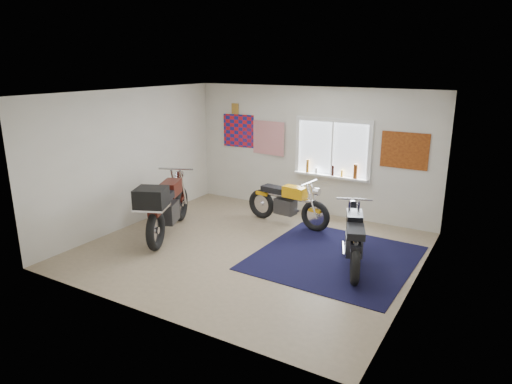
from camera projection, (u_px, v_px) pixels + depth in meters
The scene contains 10 objects.
ground at pixel (251, 250), 8.03m from camera, with size 5.50×5.50×0.00m, color #9E896B.
room_shell at pixel (250, 158), 7.58m from camera, with size 5.50×5.50×5.50m.
navy_rug at pixel (334, 258), 7.68m from camera, with size 2.50×2.60×0.01m, color black.
window_assembly at pixel (332, 153), 9.46m from camera, with size 1.66×0.17×1.26m.
oil_bottles at pixel (335, 170), 9.44m from camera, with size 1.14×0.09×0.30m.
flag_display at pixel (235, 109), 10.42m from camera, with size 1.60×0.10×1.17m.
triumph_poster at pixel (405, 151), 8.71m from camera, with size 0.90×0.03×0.70m, color #A54C14.
yellow_triumph at pixel (287, 204), 9.18m from camera, with size 1.92×0.57×0.97m.
black_chrome_bike at pixel (354, 240), 7.30m from camera, with size 0.86×1.85×0.99m.
maroon_tourer at pixel (165, 206), 8.44m from camera, with size 1.24×2.22×1.17m.
Camera 1 is at (3.84, -6.37, 3.19)m, focal length 32.00 mm.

